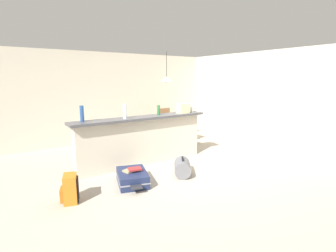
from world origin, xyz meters
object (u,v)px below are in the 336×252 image
grocery_bag (183,108)px  duffel_bag_grey (182,167)px  dining_table (171,120)px  dining_chair_far_side (162,122)px  bottle_green (159,110)px  book_stack (132,170)px  dining_chair_near_partition (182,127)px  suitcase_flat_navy (132,178)px  backpack_orange (70,189)px  bottle_white (192,107)px  pendant_lamp (167,79)px  bottle_clear (125,111)px  bottle_blue (82,114)px

grocery_bag → duffel_bag_grey: bearing=-127.7°
dining_table → dining_chair_far_side: bearing=85.0°
bottle_green → book_stack: 1.58m
dining_chair_near_partition → grocery_bag: bearing=-126.0°
dining_chair_far_side → suitcase_flat_navy: size_ratio=1.05×
dining_chair_near_partition → backpack_orange: 3.63m
bottle_green → bottle_white: 0.86m
dining_chair_near_partition → pendant_lamp: 1.40m
pendant_lamp → book_stack: 3.36m
bottle_clear → grocery_bag: bearing=-0.2°
bottle_blue → duffel_bag_grey: 2.09m
suitcase_flat_navy → duffel_bag_grey: duffel_bag_grey is taller
bottle_clear → backpack_orange: bottle_clear is taller
bottle_blue → bottle_green: size_ratio=1.41×
bottle_clear → suitcase_flat_navy: (-0.24, -0.74, -1.05)m
bottle_white → suitcase_flat_navy: bearing=-159.1°
pendant_lamp → suitcase_flat_navy: pendant_lamp is taller
duffel_bag_grey → suitcase_flat_navy: bearing=169.9°
bottle_blue → suitcase_flat_navy: bearing=-56.9°
bottle_green → pendant_lamp: 1.81m
bottle_clear → dining_table: 2.41m
bottle_white → dining_table: size_ratio=0.21×
backpack_orange → book_stack: backpack_orange is taller
dining_chair_near_partition → book_stack: 2.66m
bottle_blue → bottle_clear: bearing=-7.5°
duffel_bag_grey → dining_chair_near_partition: bearing=53.1°
bottle_blue → backpack_orange: 1.44m
bottle_white → grocery_bag: bearing=177.3°
grocery_bag → suitcase_flat_navy: size_ratio=0.29×
bottle_clear → book_stack: bearing=-107.4°
dining_chair_near_partition → duffel_bag_grey: 2.10m
bottle_green → dining_table: (1.16, 1.22, -0.48)m
dining_table → dining_chair_far_side: (0.04, 0.49, -0.13)m
suitcase_flat_navy → book_stack: size_ratio=2.81×
bottle_blue → suitcase_flat_navy: bottle_blue is taller
bottle_green → duffel_bag_grey: bottle_green is taller
bottle_green → bottle_clear: bearing=-175.6°
suitcase_flat_navy → backpack_orange: size_ratio=2.12×
dining_chair_far_side → duffel_bag_grey: 3.01m
bottle_green → dining_chair_near_partition: bottle_green is taller
bottle_clear → bottle_green: bearing=4.4°
book_stack → bottle_blue: bearing=123.5°
bottle_green → backpack_orange: size_ratio=0.50×
dining_chair_near_partition → book_stack: (-2.19, -1.48, -0.27)m
bottle_clear → bottle_white: bearing=-0.5°
grocery_bag → pendant_lamp: pendant_lamp is taller
book_stack → bottle_clear: bearing=72.6°
bottle_green → backpack_orange: 2.47m
dining_chair_far_side → bottle_white: bearing=-101.0°
dining_chair_near_partition → suitcase_flat_navy: size_ratio=1.05×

